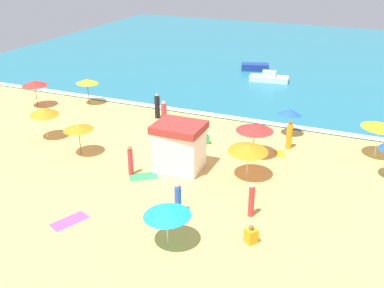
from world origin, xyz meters
The scene contains 26 objects.
ground_plane centered at (0.00, 0.00, 0.00)m, with size 60.00×60.00×0.00m, color #EDBC60.
ocean_water centered at (0.00, 28.00, 0.05)m, with size 60.00×44.00×0.10m, color teal.
wave_breaker_foam centered at (0.00, 6.30, 0.10)m, with size 57.00×0.70×0.01m, color white.
lifeguard_cabana centered at (1.61, -2.62, 1.43)m, with size 2.76×2.34×2.81m.
beach_umbrella_1 centered at (-8.47, -2.03, 1.91)m, with size 2.65×2.65×2.24m.
beach_umbrella_2 centered at (5.54, -2.13, 1.82)m, with size 3.11×3.12×2.09m.
beach_umbrella_3 centered at (12.04, 3.46, 2.12)m, with size 2.88×2.87×2.34m.
beach_umbrella_4 centered at (4.14, -9.44, 1.69)m, with size 2.67×2.66×1.94m.
beach_umbrella_5 centered at (6.39, 4.85, 1.69)m, with size 1.93×1.95×2.00m.
beach_umbrella_6 centered at (5.10, 0.74, 1.84)m, with size 3.07×3.07×2.01m.
beach_umbrella_7 centered at (-4.85, -3.26, 1.82)m, with size 2.61×2.61×2.02m.
beach_umbrella_8 centered at (-9.95, 4.97, 1.91)m, with size 2.52×2.52×2.12m.
beach_umbrella_9 centered at (-13.41, 2.82, 1.95)m, with size 2.79×2.79×2.19m.
beachgoer_1 centered at (-2.53, 3.75, 0.75)m, with size 0.48×0.48×1.63m.
beachgoer_2 centered at (3.53, -6.99, 0.80)m, with size 0.39×0.39×1.69m.
beachgoer_3 centered at (1.73, 1.32, 0.34)m, with size 0.58×0.58×0.81m.
beachgoer_5 centered at (6.85, -5.82, 0.88)m, with size 0.38×0.38×1.80m.
beachgoer_6 centered at (-3.35, 4.30, 0.89)m, with size 0.44×0.44×1.90m.
beachgoer_7 centered at (-0.63, -4.37, 0.89)m, with size 0.39×0.39×1.80m.
beachgoer_8 centered at (6.87, 2.70, 0.88)m, with size 0.50×0.50×1.88m.
beachgoer_10 centered at (7.46, -7.86, 0.36)m, with size 0.67×0.67×0.87m.
beach_towel_0 centered at (-0.94, -9.65, 0.01)m, with size 1.44×1.95×0.01m.
beach_towel_1 centered at (6.56, 1.65, 0.01)m, with size 0.93×1.16×0.01m.
beach_towel_2 centered at (0.15, -4.33, 0.01)m, with size 1.87×1.67×0.01m.
small_boat_0 centered at (-0.29, 20.18, 0.44)m, with size 2.96×1.95×0.68m.
small_boat_1 centered at (2.04, 16.74, 0.45)m, with size 3.71×1.69×1.02m.
Camera 1 is at (11.52, -24.07, 12.18)m, focal length 42.37 mm.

